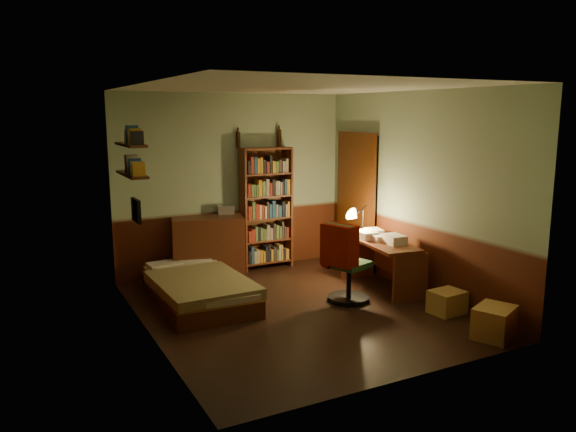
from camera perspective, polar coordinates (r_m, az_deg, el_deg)
name	(u,v)px	position (r m, az deg, el deg)	size (l,w,h in m)	color
floor	(298,311)	(6.80, 0.98, -9.58)	(3.50, 4.00, 0.02)	black
ceiling	(298,86)	(6.40, 1.06, 13.05)	(3.50, 4.00, 0.02)	silver
wall_back	(233,183)	(8.28, -5.62, 3.33)	(3.50, 0.02, 2.60)	gray
wall_left	(145,215)	(5.85, -14.32, 0.09)	(0.02, 4.00, 2.60)	gray
wall_right	(417,193)	(7.46, 13.01, 2.33)	(0.02, 4.00, 2.60)	gray
wall_front	(411,236)	(4.83, 12.43, -1.99)	(3.50, 0.02, 2.60)	gray
doorway	(357,202)	(8.50, 7.06, 1.45)	(0.06, 0.90, 2.00)	black
door_trim	(355,202)	(8.48, 6.87, 1.43)	(0.02, 0.98, 2.08)	#401D09
bed	(197,279)	(7.11, -9.22, -6.37)	(1.00, 1.87, 0.56)	olive
dresser	(208,247)	(8.04, -8.10, -3.18)	(0.99, 0.49, 0.88)	#522614
mini_stereo	(225,209)	(8.16, -6.38, 0.67)	(0.23, 0.18, 0.13)	#B2B2B7
bookshelf	(266,209)	(8.37, -2.22, 0.74)	(0.78, 0.24, 1.82)	#522614
bottle_left	(238,140)	(8.20, -5.08, 7.71)	(0.06, 0.06, 0.23)	black
bottle_right	(279,138)	(8.47, -0.91, 7.92)	(0.07, 0.07, 0.26)	black
desk	(382,265)	(7.56, 9.48, -4.98)	(0.50, 1.22, 0.65)	#522614
paper_stack	(374,233)	(7.75, 8.72, -1.69)	(0.20, 0.27, 0.11)	silver
desk_lamp	(363,215)	(7.80, 7.65, 0.13)	(0.17, 0.17, 0.56)	black
office_chair	(349,261)	(7.01, 6.24, -4.57)	(0.51, 0.45, 1.02)	#2B5833
red_jacket	(355,202)	(6.75, 6.80, 1.43)	(0.23, 0.42, 0.50)	#881301
wall_shelf_lower	(132,174)	(6.90, -15.56, 4.09)	(0.20, 0.90, 0.03)	#522614
wall_shelf_upper	(131,145)	(6.87, -15.71, 6.99)	(0.20, 0.90, 0.03)	#522614
framed_picture	(136,211)	(6.45, -15.18, 0.54)	(0.04, 0.32, 0.26)	black
cardboard_box_a	(494,322)	(6.33, 20.22, -10.10)	(0.44, 0.35, 0.33)	#A78742
cardboard_box_b	(447,302)	(6.91, 15.86, -8.41)	(0.38, 0.31, 0.27)	#A78742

